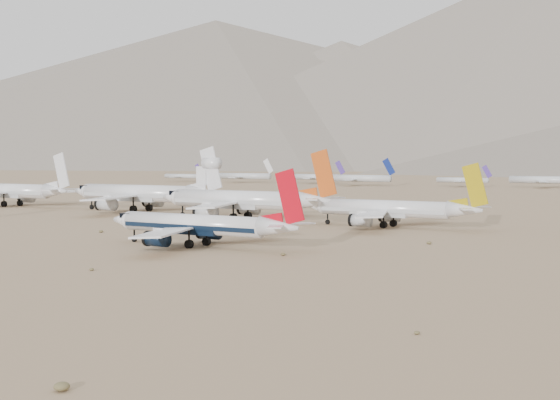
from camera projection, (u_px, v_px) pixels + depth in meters
ground at (164, 248)px, 139.85m from camera, size 7000.00×7000.00×0.00m
main_airliner at (200, 225)px, 140.42m from camera, size 40.71×39.76×14.37m
row2_gold_tail at (391, 209)px, 180.58m from camera, size 42.59×41.65×15.17m
row2_orange_tail at (243, 201)px, 202.20m from camera, size 51.49×50.37×18.37m
row2_white_trijet at (145, 193)px, 234.19m from camera, size 55.26×54.00×19.58m
row2_white_twin at (13, 191)px, 261.63m from camera, size 50.61×49.52×18.08m
desert_scrub at (30, 265)px, 115.08m from camera, size 261.14×121.67×0.63m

